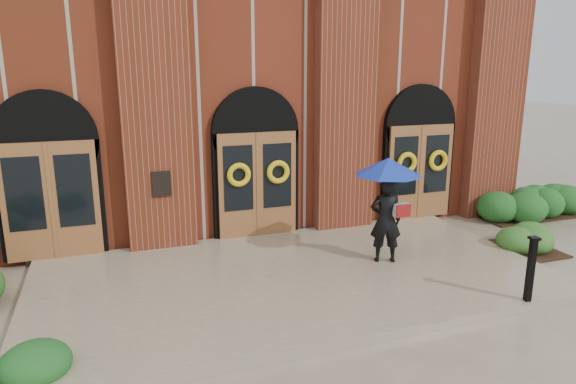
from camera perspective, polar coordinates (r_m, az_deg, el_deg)
name	(u,v)px	position (r m, az deg, el deg)	size (l,w,h in m)	color
ground	(298,283)	(10.22, 1.06, -10.13)	(90.00, 90.00, 0.00)	gray
landing	(295,277)	(10.32, 0.77, -9.43)	(10.00, 5.30, 0.15)	tan
church_building	(206,86)	(17.84, -9.12, 11.59)	(16.20, 12.53, 7.00)	maroon
man_with_umbrella	(387,190)	(10.65, 10.98, 0.24)	(1.76, 1.76, 2.21)	black
metal_post	(531,268)	(9.88, 25.38, -7.61)	(0.18, 0.18, 1.18)	black
hedge_wall_right	(533,202)	(16.18, 25.56, -0.97)	(3.07, 1.23, 0.79)	#1C501C
hedge_front_right	(517,240)	(12.93, 24.13, -4.85)	(1.57, 1.35, 0.56)	#2D5C21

